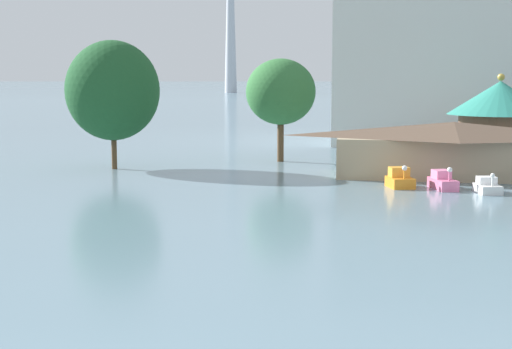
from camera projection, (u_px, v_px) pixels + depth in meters
pedal_boat_orange at (400, 179)px, 54.99m from camera, size 2.25×2.65×1.76m
pedal_boat_pink at (443, 181)px, 54.26m from camera, size 2.14×3.19×1.76m
pedal_boat_white at (487, 187)px, 52.37m from camera, size 1.88×2.51×1.55m
boathouse at (453, 148)px, 60.43m from camera, size 19.96×7.76×4.50m
green_roof_pavilion at (499, 116)px, 71.63m from camera, size 9.97×9.97×8.41m
shoreline_tree_tall_left at (113, 90)px, 65.02m from camera, size 8.21×8.21×11.28m
shoreline_tree_mid at (281, 92)px, 70.81m from camera, size 6.65×6.65×9.82m
background_building_block at (481, 67)px, 90.34m from camera, size 35.46×18.65×18.54m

